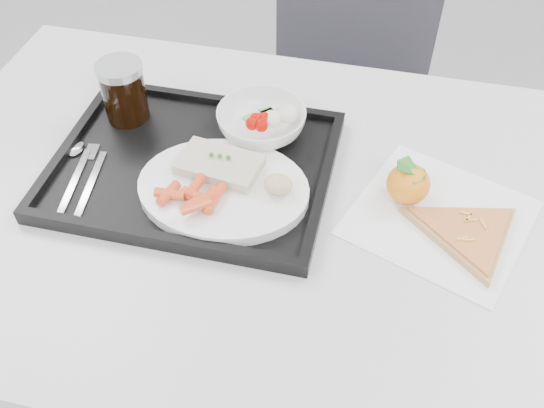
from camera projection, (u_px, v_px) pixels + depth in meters
table at (268, 227)px, 1.01m from camera, size 1.20×0.80×0.75m
chair at (347, 71)px, 1.57m from camera, size 0.45×0.45×0.93m
tray at (194, 167)px, 1.00m from camera, size 0.45×0.35×0.03m
dinner_plate at (223, 189)px, 0.94m from camera, size 0.27×0.27×0.02m
fish_fillet at (219, 164)px, 0.96m from camera, size 0.14×0.09×0.02m
bread_roll at (278, 184)px, 0.92m from camera, size 0.05×0.05×0.03m
salad_bowl at (262, 122)px, 1.03m from camera, size 0.15×0.15×0.05m
cola_glass at (123, 90)px, 1.04m from camera, size 0.08×0.08×0.11m
cutlery at (81, 168)px, 0.98m from camera, size 0.09×0.17×0.01m
napkin at (440, 218)px, 0.93m from camera, size 0.32×0.31×0.00m
tangerine at (408, 184)px, 0.93m from camera, size 0.08×0.08×0.07m
pizza_slice at (467, 233)px, 0.90m from camera, size 0.26×0.26×0.02m
carrot_pile at (194, 196)px, 0.90m from camera, size 0.10×0.09×0.02m
salad_contents at (274, 118)px, 1.02m from camera, size 0.09×0.07×0.03m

